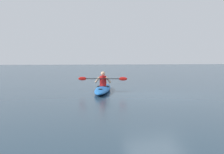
{
  "coord_description": "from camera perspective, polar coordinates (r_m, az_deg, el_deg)",
  "views": [
    {
      "loc": [
        4.2,
        10.53,
        1.54
      ],
      "look_at": [
        1.95,
        0.23,
        0.86
      ],
      "focal_mm": 41.97,
      "sensor_mm": 36.0,
      "label": 1
    }
  ],
  "objects": [
    {
      "name": "kayaker",
      "position": [
        12.72,
        -1.98,
        -0.6
      ],
      "size": [
        2.28,
        0.69,
        0.71
      ],
      "color": "red",
      "rests_on": "kayak"
    },
    {
      "name": "kayak",
      "position": [
        12.79,
        -1.97,
        -2.58
      ],
      "size": [
        1.79,
        4.28,
        0.28
      ],
      "color": "#1959A5",
      "rests_on": "ground"
    },
    {
      "name": "ground_plane",
      "position": [
        11.44,
        9.36,
        -4.09
      ],
      "size": [
        160.0,
        160.0,
        0.0
      ],
      "primitive_type": "plane",
      "color": "#233847"
    }
  ]
}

